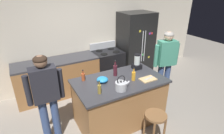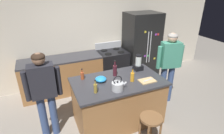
# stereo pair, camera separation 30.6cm
# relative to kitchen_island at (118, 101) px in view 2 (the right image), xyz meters

# --- Properties ---
(ground_plane) EXTENTS (14.00, 14.00, 0.00)m
(ground_plane) POSITION_rel_kitchen_island_xyz_m (0.00, 0.00, -0.46)
(ground_plane) COLOR gray
(back_wall) EXTENTS (8.00, 0.10, 2.70)m
(back_wall) POSITION_rel_kitchen_island_xyz_m (0.00, 1.95, 0.89)
(back_wall) COLOR beige
(back_wall) RESTS_ON ground_plane
(kitchen_island) EXTENTS (1.70, 0.98, 0.92)m
(kitchen_island) POSITION_rel_kitchen_island_xyz_m (0.00, 0.00, 0.00)
(kitchen_island) COLOR #9E6B3D
(kitchen_island) RESTS_ON ground_plane
(back_counter_run) EXTENTS (2.00, 0.64, 0.92)m
(back_counter_run) POSITION_rel_kitchen_island_xyz_m (-0.80, 1.55, -0.00)
(back_counter_run) COLOR #9E6B3D
(back_counter_run) RESTS_ON ground_plane
(refrigerator) EXTENTS (0.90, 0.73, 1.89)m
(refrigerator) POSITION_rel_kitchen_island_xyz_m (1.41, 1.50, 0.48)
(refrigerator) COLOR black
(refrigerator) RESTS_ON ground_plane
(stove_range) EXTENTS (0.76, 0.65, 1.10)m
(stove_range) POSITION_rel_kitchen_island_xyz_m (0.53, 1.52, 0.01)
(stove_range) COLOR black
(stove_range) RESTS_ON ground_plane
(person_by_island_left) EXTENTS (0.59, 0.23, 1.61)m
(person_by_island_left) POSITION_rel_kitchen_island_xyz_m (-1.30, 0.14, 0.51)
(person_by_island_left) COLOR #384C7A
(person_by_island_left) RESTS_ON ground_plane
(person_by_sink_right) EXTENTS (0.59, 0.31, 1.65)m
(person_by_sink_right) POSITION_rel_kitchen_island_xyz_m (1.32, 0.19, 0.54)
(person_by_sink_right) COLOR #384C7A
(person_by_sink_right) RESTS_ON ground_plane
(bar_stool) EXTENTS (0.36, 0.36, 0.64)m
(bar_stool) POSITION_rel_kitchen_island_xyz_m (0.20, -0.83, 0.03)
(bar_stool) COLOR brown
(bar_stool) RESTS_ON ground_plane
(blender_appliance) EXTENTS (0.17, 0.17, 0.33)m
(blender_appliance) POSITION_rel_kitchen_island_xyz_m (0.57, 0.27, 0.60)
(blender_appliance) COLOR black
(blender_appliance) RESTS_ON kitchen_island
(bottle_vinegar) EXTENTS (0.06, 0.06, 0.24)m
(bottle_vinegar) POSITION_rel_kitchen_island_xyz_m (-0.52, -0.23, 0.55)
(bottle_vinegar) COLOR olive
(bottle_vinegar) RESTS_ON kitchen_island
(bottle_soda) EXTENTS (0.07, 0.07, 0.26)m
(bottle_soda) POSITION_rel_kitchen_island_xyz_m (0.22, -0.12, 0.55)
(bottle_soda) COLOR orange
(bottle_soda) RESTS_ON kitchen_island
(bottle_cooking_sauce) EXTENTS (0.06, 0.06, 0.22)m
(bottle_cooking_sauce) POSITION_rel_kitchen_island_xyz_m (-0.60, 0.32, 0.54)
(bottle_cooking_sauce) COLOR #B24C26
(bottle_cooking_sauce) RESTS_ON kitchen_island
(bottle_wine) EXTENTS (0.08, 0.08, 0.32)m
(bottle_wine) POSITION_rel_kitchen_island_xyz_m (0.02, 0.21, 0.58)
(bottle_wine) COLOR #471923
(bottle_wine) RESTS_ON kitchen_island
(mixing_bowl) EXTENTS (0.21, 0.21, 0.09)m
(mixing_bowl) POSITION_rel_kitchen_island_xyz_m (-0.31, 0.10, 0.51)
(mixing_bowl) COLOR #268CD8
(mixing_bowl) RESTS_ON kitchen_island
(tea_kettle) EXTENTS (0.28, 0.20, 0.27)m
(tea_kettle) POSITION_rel_kitchen_island_xyz_m (-0.15, -0.30, 0.54)
(tea_kettle) COLOR #B7BABF
(tea_kettle) RESTS_ON kitchen_island
(cutting_board) EXTENTS (0.30, 0.20, 0.02)m
(cutting_board) POSITION_rel_kitchen_island_xyz_m (0.48, -0.24, 0.47)
(cutting_board) COLOR tan
(cutting_board) RESTS_ON kitchen_island
(chef_knife) EXTENTS (0.22, 0.07, 0.01)m
(chef_knife) POSITION_rel_kitchen_island_xyz_m (0.50, -0.24, 0.48)
(chef_knife) COLOR #B7BABF
(chef_knife) RESTS_ON cutting_board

